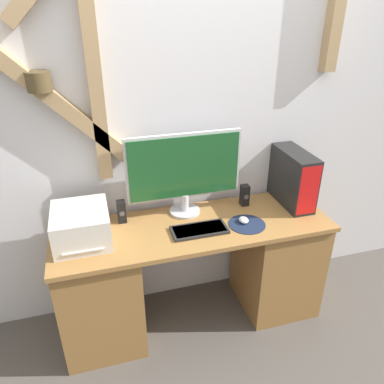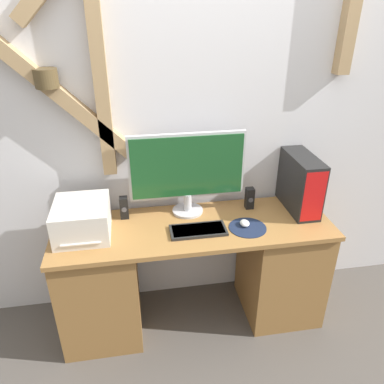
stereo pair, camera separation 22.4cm
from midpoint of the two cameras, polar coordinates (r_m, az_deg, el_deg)
The scene contains 11 objects.
ground_plane at distance 2.68m, azimuth -0.53°, elevation -22.57°, with size 12.00×12.00×0.00m, color #4C4742.
wall_back at distance 2.41m, azimuth -4.87°, elevation 11.01°, with size 6.40×0.18×2.88m.
desk at distance 2.58m, azimuth -2.28°, elevation -12.19°, with size 1.75×0.56×0.78m.
monitor at distance 2.37m, azimuth -3.91°, elevation 3.37°, with size 0.74×0.20×0.55m.
keyboard at distance 2.30m, azimuth -1.66°, elevation -5.85°, with size 0.35×0.16×0.02m.
mousepad at distance 2.38m, azimuth 5.70°, elevation -4.99°, with size 0.24×0.24×0.00m.
mouse at distance 2.38m, azimuth 5.23°, elevation -4.35°, with size 0.06×0.08×0.03m.
computer_tower at distance 2.60m, azimuth 12.80°, elevation 2.03°, with size 0.16×0.40×0.38m.
printer at distance 2.30m, azimuth -19.24°, elevation -4.97°, with size 0.32×0.37×0.20m.
speaker_left at distance 2.42m, azimuth -13.32°, elevation -3.00°, with size 0.05×0.06×0.15m.
speaker_right at distance 2.56m, azimuth 5.57°, elevation -0.56°, with size 0.05×0.06×0.15m.
Camera 1 is at (-0.56, -1.63, 2.05)m, focal length 35.00 mm.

